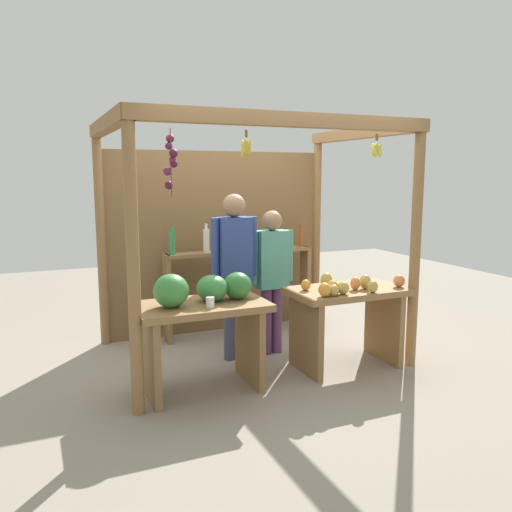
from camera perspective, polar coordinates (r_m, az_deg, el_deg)
ground_plane at (r=5.59m, az=-0.78°, el=-10.61°), size 12.00×12.00×0.00m
market_stall at (r=5.68m, az=-2.49°, el=4.07°), size 2.80×1.99×2.38m
fruit_counter_left at (r=4.51m, az=-5.96°, el=-6.41°), size 1.13×0.64×1.06m
fruit_counter_right at (r=5.14m, az=9.89°, el=-5.72°), size 1.13×0.64×0.94m
bottle_shelf_unit at (r=6.09m, az=-1.81°, el=-1.42°), size 1.79×0.22×1.34m
vendor_man at (r=5.19m, az=-2.39°, el=-0.55°), size 0.48×0.23×1.68m
vendor_woman at (r=5.39m, az=1.75°, el=-1.51°), size 0.48×0.20×1.51m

